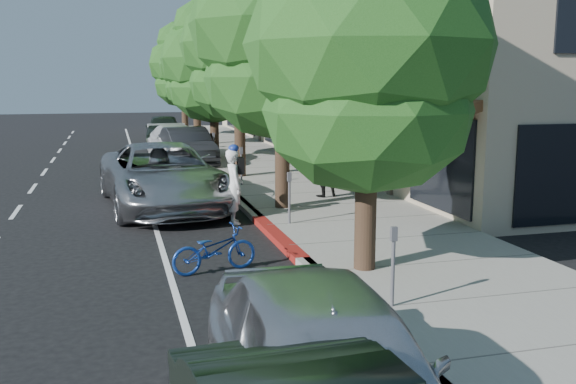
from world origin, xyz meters
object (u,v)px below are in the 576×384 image
object	(u,v)px
street_tree_3	(213,61)
dark_suv_far	(164,130)
street_tree_2	(239,47)
bicycle	(214,250)
street_tree_4	(196,67)
street_tree_1	(282,28)
street_tree_0	(369,50)
silver_suv	(163,176)
near_car_a	(326,371)
white_pickup	(176,142)
cyclist	(234,187)
pedestrian	(324,170)
dark_sedan	(187,147)
street_tree_5	(184,65)

from	to	relation	value
street_tree_3	dark_suv_far	bearing A→B (deg)	101.97
street_tree_2	bicycle	world-z (taller)	street_tree_2
street_tree_4	bicycle	size ratio (longest dim) A/B	4.10
street_tree_1	street_tree_2	size ratio (longest dim) A/B	1.06
street_tree_0	silver_suv	bearing A→B (deg)	112.46
silver_suv	dark_suv_far	bearing A→B (deg)	80.08
silver_suv	near_car_a	xyz separation A→B (m)	(0.57, -12.74, -0.07)
street_tree_0	street_tree_4	xyz separation A→B (m)	(-0.00, 24.00, 0.15)
white_pickup	cyclist	bearing A→B (deg)	-95.20
street_tree_1	dark_suv_far	size ratio (longest dim) A/B	1.64
street_tree_4	dark_suv_far	bearing A→B (deg)	133.10
street_tree_1	pedestrian	world-z (taller)	street_tree_1
street_tree_0	pedestrian	world-z (taller)	street_tree_0
white_pickup	dark_suv_far	bearing A→B (deg)	84.50
street_tree_3	near_car_a	xyz separation A→B (m)	(-2.53, -23.24, -3.56)
dark_sedan	pedestrian	bearing A→B (deg)	-77.15
street_tree_0	dark_suv_far	distance (m)	26.02
bicycle	dark_suv_far	size ratio (longest dim) A/B	0.34
street_tree_2	near_car_a	bearing A→B (deg)	-98.35
near_car_a	dark_suv_far	bearing A→B (deg)	90.65
street_tree_4	dark_suv_far	xyz separation A→B (m)	(-1.64, 1.76, -3.45)
near_car_a	pedestrian	size ratio (longest dim) A/B	3.05
silver_suv	street_tree_5	bearing A→B (deg)	76.79
street_tree_0	street_tree_4	distance (m)	24.00
street_tree_3	dark_suv_far	world-z (taller)	street_tree_3
street_tree_4	white_pickup	size ratio (longest dim) A/B	1.31
street_tree_4	silver_suv	size ratio (longest dim) A/B	1.04
cyclist	near_car_a	world-z (taller)	cyclist
dark_sedan	street_tree_3	bearing A→B (deg)	41.87
street_tree_3	dark_suv_far	size ratio (longest dim) A/B	1.48
street_tree_4	white_pickup	xyz separation A→B (m)	(-1.63, -4.96, -3.52)
street_tree_4	dark_sedan	bearing A→B (deg)	-100.57
street_tree_1	white_pickup	bearing A→B (deg)	97.12
street_tree_1	white_pickup	world-z (taller)	street_tree_1
dark_suv_far	near_car_a	bearing A→B (deg)	-87.60
cyclist	dark_suv_far	world-z (taller)	cyclist
street_tree_4	pedestrian	world-z (taller)	street_tree_4
white_pickup	near_car_a	bearing A→B (deg)	-97.77
street_tree_5	dark_suv_far	distance (m)	5.83
street_tree_1	street_tree_4	world-z (taller)	street_tree_1
near_car_a	street_tree_4	bearing A→B (deg)	87.34
cyclist	pedestrian	size ratio (longest dim) A/B	1.17
street_tree_2	bicycle	xyz separation A→B (m)	(-2.66, -11.02, -4.30)
street_tree_5	bicycle	xyz separation A→B (m)	(-2.66, -29.02, -4.03)
street_tree_1	dark_suv_far	world-z (taller)	street_tree_1
near_car_a	street_tree_3	bearing A→B (deg)	86.08
street_tree_2	white_pickup	size ratio (longest dim) A/B	1.44
silver_suv	dark_sedan	xyz separation A→B (m)	(1.70, 9.00, -0.11)
street_tree_5	near_car_a	distance (m)	35.52
white_pickup	street_tree_2	bearing A→B (deg)	-82.62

